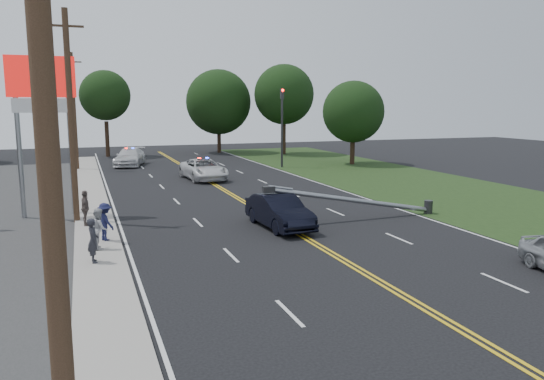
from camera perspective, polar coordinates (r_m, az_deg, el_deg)
name	(u,v)px	position (r m, az deg, el deg)	size (l,w,h in m)	color
ground	(371,277)	(18.13, 10.55, -9.14)	(120.00, 120.00, 0.00)	black
sidewalk	(96,229)	(25.42, -18.43, -4.00)	(1.80, 70.00, 0.12)	gray
grass_verge	(484,201)	(33.84, 21.83, -1.08)	(12.00, 80.00, 0.01)	black
centerline_yellow	(270,217)	(26.92, -0.25, -2.91)	(0.36, 80.00, 0.00)	gold
pylon_sign	(42,97)	(28.85, -23.49, 9.13)	(3.20, 0.35, 8.00)	gray
traffic_signal	(282,121)	(47.98, 1.09, 7.46)	(0.28, 0.41, 7.05)	#2D2D30
fallen_streetlight	(363,201)	(26.67, 9.72, -1.17)	(9.36, 0.44, 1.91)	#2D2D30
utility_pole_near	(48,153)	(6.83, -22.96, 3.68)	(1.60, 0.28, 10.00)	#382619
utility_pole_mid	(71,117)	(26.80, -20.82, 7.38)	(1.60, 0.28, 10.00)	#382619
utility_pole_far	(74,111)	(48.80, -20.49, 7.95)	(1.60, 0.28, 10.00)	#382619
tree_6	(105,96)	(60.62, -17.52, 9.66)	(5.38, 5.38, 9.31)	black
tree_7	(218,102)	(63.25, -5.78, 9.39)	(7.58, 7.58, 9.72)	black
tree_8	(284,95)	(60.94, 1.30, 10.23)	(6.77, 6.77, 10.16)	black
tree_9	(353,112)	(51.01, 8.74, 8.31)	(5.79, 5.79, 7.87)	black
crashed_sedan	(279,211)	(24.49, 0.80, -2.30)	(1.64, 4.69, 1.55)	black
emergency_a	(203,169)	(40.61, -7.38, 2.23)	(2.59, 5.62, 1.56)	silver
emergency_b	(130,157)	(51.09, -15.04, 3.44)	(2.28, 5.60, 1.63)	silver
bystander_a	(93,240)	(19.79, -18.69, -5.16)	(0.58, 0.38, 1.59)	#25262D
bystander_b	(99,229)	(21.59, -18.11, -3.96)	(0.77, 0.60, 1.58)	#B0B1B5
bystander_c	(105,222)	(22.80, -17.51, -3.27)	(1.01, 0.58, 1.56)	#191C40
bystander_d	(85,208)	(25.85, -19.44, -1.85)	(0.96, 0.40, 1.64)	#5E514B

